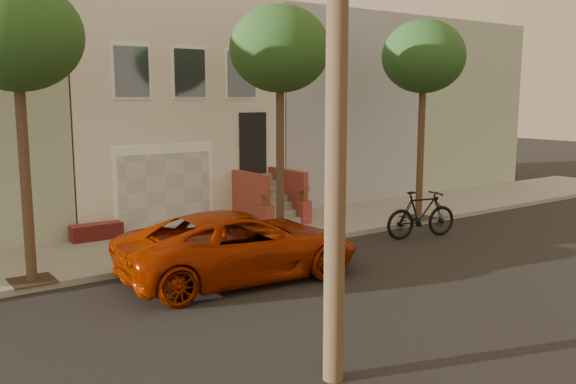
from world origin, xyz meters
TOP-DOWN VIEW (x-y plane):
  - ground at (0.00, 0.00)m, footprint 90.00×90.00m
  - sidewalk at (0.00, 5.35)m, footprint 40.00×3.70m
  - house_row at (0.00, 11.19)m, footprint 33.10×11.70m
  - tree_left at (-5.50, 3.90)m, footprint 2.70×2.57m
  - tree_mid at (1.00, 3.90)m, footprint 2.70×2.57m
  - tree_right at (6.50, 3.90)m, footprint 2.70×2.57m
  - pickup_truck at (-1.50, 1.87)m, footprint 5.69×2.99m
  - motorcycle at (4.85, 2.28)m, footprint 2.39×1.13m

SIDE VIEW (x-z plane):
  - ground at x=0.00m, z-range 0.00..0.00m
  - sidewalk at x=0.00m, z-range 0.00..0.15m
  - motorcycle at x=4.85m, z-range 0.00..1.39m
  - pickup_truck at x=-1.50m, z-range 0.00..1.53m
  - house_row at x=0.00m, z-range 0.14..7.14m
  - tree_left at x=-5.50m, z-range 2.11..8.41m
  - tree_mid at x=1.00m, z-range 2.11..8.41m
  - tree_right at x=6.50m, z-range 2.11..8.41m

